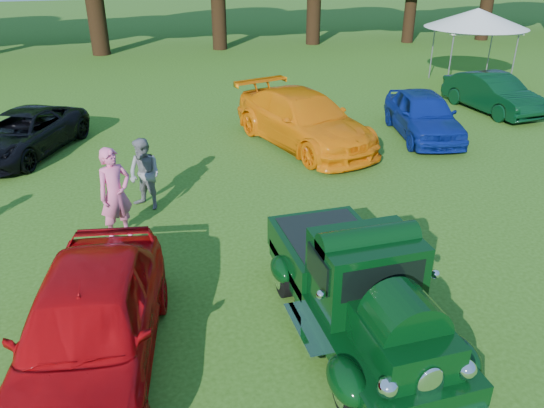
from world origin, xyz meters
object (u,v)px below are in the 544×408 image
object	(u,v)px
red_convertible	(90,325)
canopy_tent	(477,19)
back_car_green	(493,93)
spectator_grey	(145,174)
spectator_pink	(115,194)
back_car_black	(22,134)
back_car_blue	(423,114)
back_car_orange	(304,120)
hero_pickup	(357,288)

from	to	relation	value
red_convertible	canopy_tent	xyz separation A→B (m)	(15.32, 13.44, 1.96)
back_car_green	spectator_grey	bearing A→B (deg)	-164.10
back_car_green	spectator_pink	size ratio (longest dim) A/B	2.08
canopy_tent	spectator_grey	bearing A→B (deg)	-149.54
red_convertible	spectator_pink	distance (m)	3.87
back_car_green	spectator_grey	world-z (taller)	spectator_grey
back_car_green	spectator_pink	bearing A→B (deg)	-160.36
red_convertible	spectator_grey	distance (m)	5.19
back_car_black	back_car_blue	distance (m)	11.96
back_car_orange	canopy_tent	xyz separation A→B (m)	(9.37, 5.31, 1.95)
hero_pickup	back_car_black	xyz separation A→B (m)	(-5.91, 9.83, -0.14)
spectator_grey	canopy_tent	xyz separation A→B (m)	(14.22, 8.36, 1.90)
canopy_tent	spectator_pink	bearing A→B (deg)	-147.16
back_car_blue	back_car_green	xyz separation A→B (m)	(3.87, 1.78, -0.04)
back_car_orange	back_car_green	xyz separation A→B (m)	(7.71, 1.49, -0.11)
back_car_black	back_car_green	xyz separation A→B (m)	(15.69, 0.00, 0.05)
canopy_tent	red_convertible	bearing A→B (deg)	-138.75
hero_pickup	back_car_orange	size ratio (longest dim) A/B	0.83
hero_pickup	back_car_green	distance (m)	13.87
red_convertible	back_car_black	xyz separation A→B (m)	(-2.02, 9.61, -0.16)
spectator_grey	canopy_tent	world-z (taller)	canopy_tent
back_car_black	spectator_grey	size ratio (longest dim) A/B	2.69
back_car_blue	spectator_pink	xyz separation A→B (m)	(-9.35, -4.00, 0.27)
back_car_black	back_car_orange	xyz separation A→B (m)	(7.98, -1.48, 0.17)
back_car_green	canopy_tent	distance (m)	4.65
back_car_orange	back_car_green	distance (m)	7.85
back_car_black	canopy_tent	xyz separation A→B (m)	(17.35, 3.83, 2.11)
back_car_orange	spectator_pink	distance (m)	6.98
back_car_green	spectator_pink	distance (m)	14.42
back_car_orange	back_car_green	bearing A→B (deg)	-4.65
red_convertible	canopy_tent	bearing A→B (deg)	51.46
spectator_pink	spectator_grey	xyz separation A→B (m)	(0.65, 1.23, -0.15)
back_car_orange	spectator_grey	world-z (taller)	spectator_grey
hero_pickup	back_car_blue	distance (m)	9.99
back_car_black	spectator_pink	bearing A→B (deg)	-39.72
back_car_blue	canopy_tent	world-z (taller)	canopy_tent
spectator_grey	back_car_green	bearing A→B (deg)	65.27
back_car_black	spectator_grey	distance (m)	5.51
spectator_pink	spectator_grey	world-z (taller)	spectator_pink
hero_pickup	spectator_pink	bearing A→B (deg)	130.28
red_convertible	hero_pickup	bearing A→B (deg)	7.05
spectator_grey	spectator_pink	bearing A→B (deg)	-72.37
back_car_black	back_car_blue	size ratio (longest dim) A/B	1.07
back_car_green	back_car_orange	bearing A→B (deg)	-173.05
hero_pickup	back_car_orange	bearing A→B (deg)	76.10
back_car_orange	back_car_green	world-z (taller)	back_car_orange
hero_pickup	red_convertible	size ratio (longest dim) A/B	0.99
red_convertible	back_car_green	bearing A→B (deg)	45.34
back_car_green	spectator_grey	size ratio (longest dim) A/B	2.46
hero_pickup	back_car_black	distance (m)	11.47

